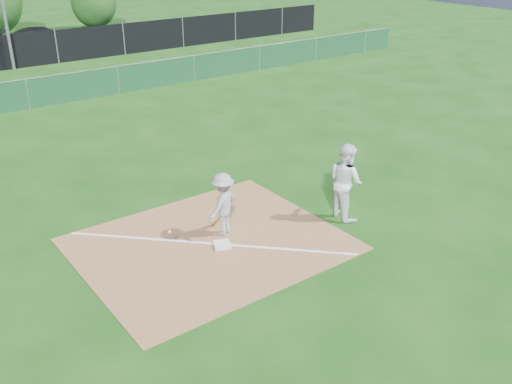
# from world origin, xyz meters

# --- Properties ---
(ground) EXTENTS (90.00, 90.00, 0.00)m
(ground) POSITION_xyz_m (0.00, 10.00, 0.00)
(ground) COLOR #12400D
(ground) RESTS_ON ground
(infield_dirt) EXTENTS (6.00, 5.00, 0.02)m
(infield_dirt) POSITION_xyz_m (0.00, 1.00, 0.01)
(infield_dirt) COLOR brown
(infield_dirt) RESTS_ON ground
(foul_line) EXTENTS (5.01, 5.01, 0.01)m
(foul_line) POSITION_xyz_m (0.00, 1.00, 0.03)
(foul_line) COLOR white
(foul_line) RESTS_ON infield_dirt
(green_fence) EXTENTS (44.00, 0.05, 1.20)m
(green_fence) POSITION_xyz_m (0.00, 15.00, 0.60)
(green_fence) COLOR #103C1F
(green_fence) RESTS_ON ground
(first_base) EXTENTS (0.50, 0.50, 0.08)m
(first_base) POSITION_xyz_m (0.17, 0.72, 0.06)
(first_base) COLOR white
(first_base) RESTS_ON infield_dirt
(play_at_first) EXTENTS (2.30, 0.94, 1.59)m
(play_at_first) POSITION_xyz_m (0.55, 1.24, 0.81)
(play_at_first) COLOR #A5A5A7
(play_at_first) RESTS_ON infield_dirt
(runner) EXTENTS (0.90, 1.08, 2.01)m
(runner) POSITION_xyz_m (3.61, 0.16, 1.01)
(runner) COLOR white
(runner) RESTS_ON ground
(car_right) EXTENTS (5.10, 2.97, 1.39)m
(car_right) POSITION_xyz_m (4.58, 27.02, 0.70)
(car_right) COLOR black
(car_right) RESTS_ON parking_lot
(tree_right) EXTENTS (3.24, 3.24, 3.85)m
(tree_right) POSITION_xyz_m (10.22, 32.74, 1.98)
(tree_right) COLOR #382316
(tree_right) RESTS_ON ground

